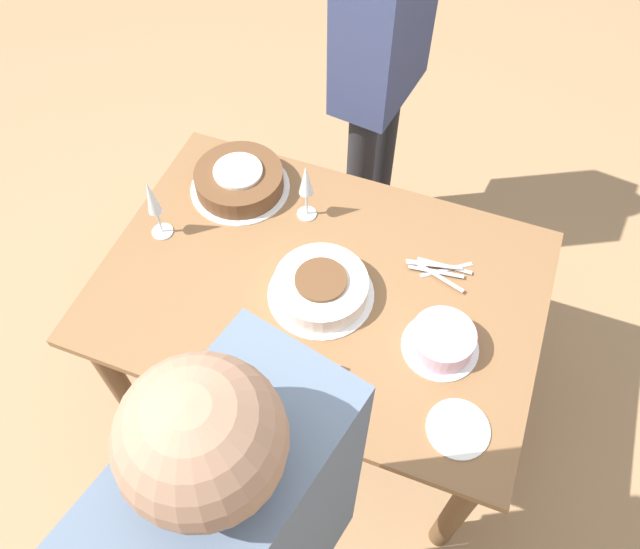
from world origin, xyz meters
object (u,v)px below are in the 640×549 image
person_cutting (382,46)px  cake_center_white (321,287)px  cake_front_chocolate (239,180)px  wine_glass_far (306,183)px  person_watching (251,549)px  cake_back_decorated (442,341)px  wine_glass_near (152,201)px

person_cutting → cake_center_white: bearing=14.5°
cake_front_chocolate → wine_glass_far: size_ratio=1.52×
person_cutting → wine_glass_far: bearing=3.1°
cake_center_white → person_watching: person_watching is taller
cake_back_decorated → cake_center_white: bearing=-7.3°
wine_glass_near → wine_glass_far: bearing=-150.2°
wine_glass_near → person_watching: size_ratio=0.13×
cake_back_decorated → wine_glass_near: (0.93, -0.09, 0.11)m
cake_center_white → wine_glass_near: 0.57m
person_watching → person_cutting: bearing=21.7°
person_watching → wine_glass_near: bearing=54.1°
cake_center_white → cake_front_chocolate: size_ratio=0.95×
cake_front_chocolate → wine_glass_far: 0.28m
cake_front_chocolate → wine_glass_near: bearing=59.4°
person_cutting → person_watching: 1.66m
person_cutting → person_watching: size_ratio=0.94×
wine_glass_near → person_cutting: (-0.45, -0.83, 0.10)m
cake_back_decorated → person_watching: (0.23, 0.72, 0.28)m
cake_back_decorated → wine_glass_near: size_ratio=0.94×
wine_glass_near → wine_glass_far: (-0.41, -0.23, -0.00)m
wine_glass_near → person_cutting: person_cutting is taller
cake_front_chocolate → person_watching: bearing=117.3°
cake_front_chocolate → person_cutting: person_cutting is taller
cake_center_white → cake_front_chocolate: cake_front_chocolate is taller
cake_front_chocolate → wine_glass_near: (0.15, 0.26, 0.11)m
cake_front_chocolate → person_watching: person_watching is taller
person_watching → cake_front_chocolate: bearing=40.3°
cake_center_white → cake_back_decorated: (-0.38, 0.05, 0.00)m
cake_front_chocolate → cake_back_decorated: bearing=155.8°
cake_center_white → person_cutting: person_cutting is taller
wine_glass_near → person_cutting: size_ratio=0.14×
cake_front_chocolate → person_cutting: (-0.30, -0.57, 0.21)m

